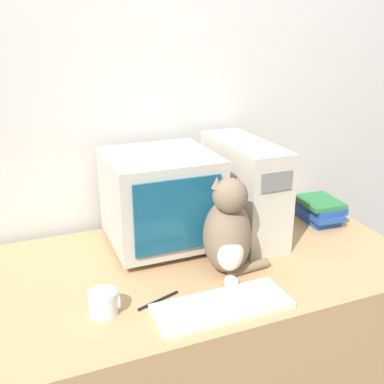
{
  "coord_description": "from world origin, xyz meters",
  "views": [
    {
      "loc": [
        -0.55,
        -0.94,
        1.55
      ],
      "look_at": [
        0.02,
        0.48,
        0.99
      ],
      "focal_mm": 42.0,
      "sensor_mm": 36.0,
      "label": 1
    }
  ],
  "objects_px": {
    "computer_tower": "(243,189)",
    "mug": "(104,303)",
    "book_stack": "(319,210)",
    "pen": "(158,301)",
    "keyboard": "(222,306)",
    "cat": "(228,232)",
    "crt_monitor": "(161,199)"
  },
  "relations": [
    {
      "from": "crt_monitor",
      "to": "computer_tower",
      "type": "height_order",
      "value": "computer_tower"
    },
    {
      "from": "computer_tower",
      "to": "cat",
      "type": "height_order",
      "value": "computer_tower"
    },
    {
      "from": "cat",
      "to": "pen",
      "type": "relative_size",
      "value": 2.45
    },
    {
      "from": "computer_tower",
      "to": "keyboard",
      "type": "bearing_deg",
      "value": -124.09
    },
    {
      "from": "computer_tower",
      "to": "mug",
      "type": "bearing_deg",
      "value": -151.87
    },
    {
      "from": "keyboard",
      "to": "pen",
      "type": "bearing_deg",
      "value": 147.39
    },
    {
      "from": "keyboard",
      "to": "book_stack",
      "type": "xyz_separation_m",
      "value": [
        0.69,
        0.44,
        0.05
      ]
    },
    {
      "from": "crt_monitor",
      "to": "cat",
      "type": "bearing_deg",
      "value": -64.22
    },
    {
      "from": "crt_monitor",
      "to": "keyboard",
      "type": "height_order",
      "value": "crt_monitor"
    },
    {
      "from": "computer_tower",
      "to": "book_stack",
      "type": "bearing_deg",
      "value": -4.14
    },
    {
      "from": "keyboard",
      "to": "cat",
      "type": "relative_size",
      "value": 1.17
    },
    {
      "from": "keyboard",
      "to": "pen",
      "type": "height_order",
      "value": "keyboard"
    },
    {
      "from": "book_stack",
      "to": "pen",
      "type": "bearing_deg",
      "value": -159.14
    },
    {
      "from": "cat",
      "to": "mug",
      "type": "relative_size",
      "value": 3.93
    },
    {
      "from": "crt_monitor",
      "to": "computer_tower",
      "type": "bearing_deg",
      "value": -5.08
    },
    {
      "from": "book_stack",
      "to": "mug",
      "type": "xyz_separation_m",
      "value": [
        -1.03,
        -0.33,
        -0.02
      ]
    },
    {
      "from": "computer_tower",
      "to": "pen",
      "type": "distance_m",
      "value": 0.63
    },
    {
      "from": "book_stack",
      "to": "pen",
      "type": "relative_size",
      "value": 1.46
    },
    {
      "from": "computer_tower",
      "to": "book_stack",
      "type": "height_order",
      "value": "computer_tower"
    },
    {
      "from": "computer_tower",
      "to": "keyboard",
      "type": "height_order",
      "value": "computer_tower"
    },
    {
      "from": "computer_tower",
      "to": "pen",
      "type": "xyz_separation_m",
      "value": [
        -0.49,
        -0.36,
        -0.19
      ]
    },
    {
      "from": "crt_monitor",
      "to": "mug",
      "type": "height_order",
      "value": "crt_monitor"
    },
    {
      "from": "crt_monitor",
      "to": "book_stack",
      "type": "height_order",
      "value": "crt_monitor"
    },
    {
      "from": "book_stack",
      "to": "mug",
      "type": "relative_size",
      "value": 2.35
    },
    {
      "from": "crt_monitor",
      "to": "pen",
      "type": "distance_m",
      "value": 0.45
    },
    {
      "from": "crt_monitor",
      "to": "cat",
      "type": "relative_size",
      "value": 1.1
    },
    {
      "from": "book_stack",
      "to": "pen",
      "type": "distance_m",
      "value": 0.93
    },
    {
      "from": "cat",
      "to": "pen",
      "type": "distance_m",
      "value": 0.33
    },
    {
      "from": "computer_tower",
      "to": "mug",
      "type": "xyz_separation_m",
      "value": [
        -0.66,
        -0.35,
        -0.16
      ]
    },
    {
      "from": "computer_tower",
      "to": "pen",
      "type": "height_order",
      "value": "computer_tower"
    },
    {
      "from": "pen",
      "to": "crt_monitor",
      "type": "bearing_deg",
      "value": 69.91
    },
    {
      "from": "keyboard",
      "to": "book_stack",
      "type": "distance_m",
      "value": 0.82
    }
  ]
}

